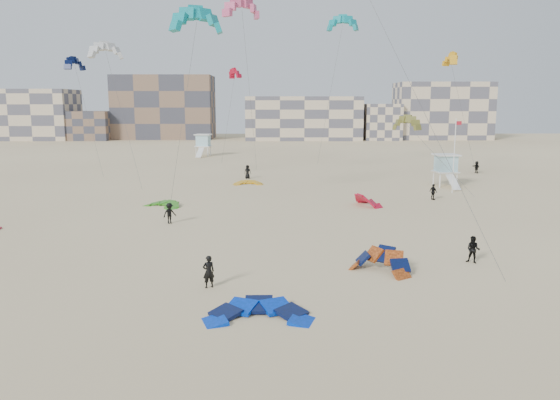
{
  "coord_description": "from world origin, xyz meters",
  "views": [
    {
      "loc": [
        2.5,
        -26.42,
        10.21
      ],
      "look_at": [
        2.7,
        6.0,
        4.44
      ],
      "focal_mm": 35.0,
      "sensor_mm": 36.0,
      "label": 1
    }
  ],
  "objects_px": {
    "kite_ground_blue": "(259,318)",
    "kitesurfer_main": "(209,272)",
    "lifeguard_tower_near": "(446,170)",
    "kite_ground_orange": "(380,272)"
  },
  "relations": [
    {
      "from": "kite_ground_blue",
      "to": "lifeguard_tower_near",
      "type": "bearing_deg",
      "value": 61.89
    },
    {
      "from": "kite_ground_blue",
      "to": "kite_ground_orange",
      "type": "xyz_separation_m",
      "value": [
        7.22,
        7.25,
        0.0
      ]
    },
    {
      "from": "kitesurfer_main",
      "to": "lifeguard_tower_near",
      "type": "height_order",
      "value": "lifeguard_tower_near"
    },
    {
      "from": "lifeguard_tower_near",
      "to": "kite_ground_blue",
      "type": "bearing_deg",
      "value": -122.3
    },
    {
      "from": "kite_ground_orange",
      "to": "kitesurfer_main",
      "type": "xyz_separation_m",
      "value": [
        -10.15,
        -2.85,
        0.93
      ]
    },
    {
      "from": "kite_ground_orange",
      "to": "lifeguard_tower_near",
      "type": "distance_m",
      "value": 38.05
    },
    {
      "from": "kite_ground_blue",
      "to": "kitesurfer_main",
      "type": "relative_size",
      "value": 2.63
    },
    {
      "from": "kitesurfer_main",
      "to": "lifeguard_tower_near",
      "type": "relative_size",
      "value": 0.33
    },
    {
      "from": "kitesurfer_main",
      "to": "kite_ground_orange",
      "type": "bearing_deg",
      "value": 171.1
    },
    {
      "from": "kite_ground_blue",
      "to": "lifeguard_tower_near",
      "type": "height_order",
      "value": "lifeguard_tower_near"
    }
  ]
}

